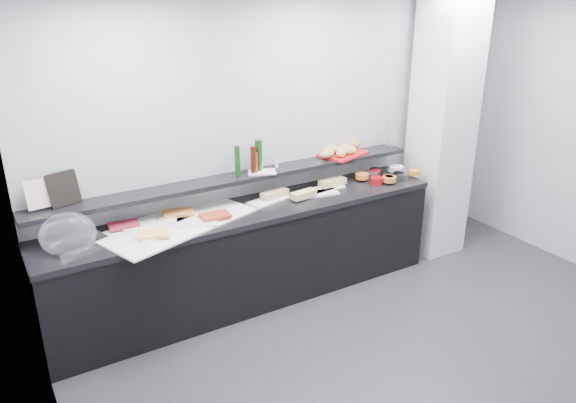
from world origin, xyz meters
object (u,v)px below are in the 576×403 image
framed_print (63,189)px  carafe (392,134)px  bread_tray (343,154)px  cloche_base (76,243)px  condiment_tray (262,172)px  sandwich_plate_mid (319,193)px

framed_print → carafe: 3.14m
framed_print → bread_tray: framed_print is taller
cloche_base → carafe: (3.14, 0.12, 0.38)m
bread_tray → condiment_tray: bearing=167.0°
sandwich_plate_mid → carafe: carafe is taller
cloche_base → framed_print: size_ratio=1.56×
carafe → cloche_base: bearing=-177.8°
condiment_tray → carafe: (1.50, 0.01, 0.14)m
cloche_base → sandwich_plate_mid: cloche_base is taller
sandwich_plate_mid → cloche_base: bearing=-172.1°
cloche_base → framed_print: 0.42m
cloche_base → condiment_tray: size_ratio=1.66×
condiment_tray → bread_tray: 0.94m
cloche_base → framed_print: bearing=69.1°
sandwich_plate_mid → carafe: size_ratio=1.19×
sandwich_plate_mid → framed_print: (-2.15, 0.28, 0.37)m
framed_print → bread_tray: (2.58, -0.05, -0.12)m
framed_print → bread_tray: bearing=-19.3°
cloche_base → carafe: bearing=-17.7°
bread_tray → framed_print: bearing=162.1°
framed_print → condiment_tray: 1.65m
bread_tray → carafe: (0.56, -0.05, 0.14)m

